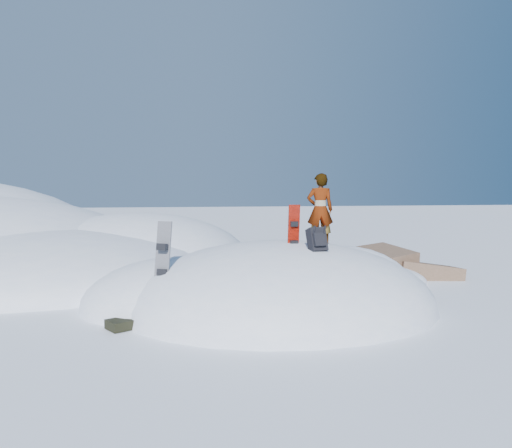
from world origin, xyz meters
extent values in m
plane|color=white|center=(0.00, 0.00, 0.00)|extent=(120.00, 120.00, 0.00)
ellipsoid|color=silver|center=(0.00, 0.00, 0.00)|extent=(7.00, 6.00, 3.00)
ellipsoid|color=silver|center=(-2.20, 0.60, 0.00)|extent=(4.40, 4.00, 2.20)
ellipsoid|color=silver|center=(1.80, 0.80, 0.00)|extent=(3.60, 3.20, 2.50)
ellipsoid|color=silver|center=(-6.00, 5.00, 0.00)|extent=(10.00, 9.00, 2.80)
ellipsoid|color=silver|center=(-3.50, 7.50, 0.00)|extent=(8.00, 8.00, 3.60)
ellipsoid|color=silver|center=(-5.50, 4.00, 0.00)|extent=(6.00, 5.00, 1.80)
cube|color=brown|center=(3.60, 3.40, 0.10)|extent=(2.82, 2.41, 1.62)
cube|color=brown|center=(5.20, 3.00, -0.10)|extent=(2.16, 1.80, 1.33)
cube|color=brown|center=(4.20, 4.60, 0.00)|extent=(2.08, 2.01, 1.10)
ellipsoid|color=silver|center=(3.20, 2.40, 0.00)|extent=(3.20, 2.40, 1.00)
cube|color=red|center=(0.23, -0.30, 1.63)|extent=(0.27, 0.17, 1.38)
cube|color=black|center=(0.23, -0.36, 1.90)|extent=(0.18, 0.12, 0.12)
cube|color=black|center=(0.23, -0.36, 1.49)|extent=(0.18, 0.12, 0.12)
cube|color=black|center=(-2.57, -0.57, 1.15)|extent=(0.43, 0.42, 1.70)
cube|color=black|center=(-2.57, -0.63, 1.49)|extent=(0.24, 0.22, 0.15)
cube|color=black|center=(-2.57, -0.63, 0.98)|extent=(0.24, 0.22, 0.15)
cube|color=black|center=(0.57, -0.90, 1.61)|extent=(0.42, 0.44, 0.54)
cube|color=black|center=(0.57, -1.06, 1.63)|extent=(0.27, 0.23, 0.29)
cylinder|color=black|center=(0.46, -1.04, 1.74)|extent=(0.04, 0.20, 0.36)
cylinder|color=black|center=(0.68, -1.04, 1.74)|extent=(0.04, 0.20, 0.36)
cube|color=black|center=(-3.27, -1.11, 0.10)|extent=(0.78, 0.72, 0.18)
cube|color=black|center=(-2.97, -0.92, 0.18)|extent=(0.36, 0.27, 0.12)
imported|color=slate|center=(0.95, 0.10, 2.18)|extent=(0.65, 0.48, 1.64)
camera|label=1|loc=(-2.46, -10.73, 2.67)|focal=35.00mm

